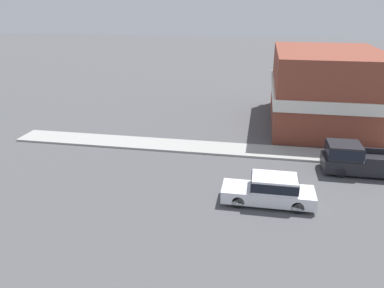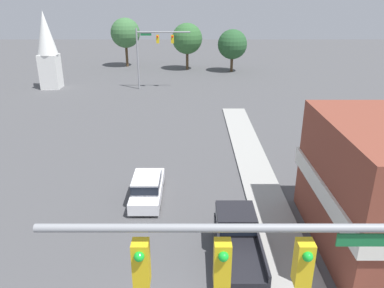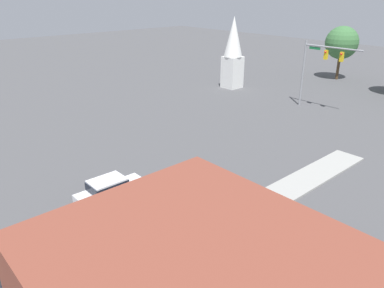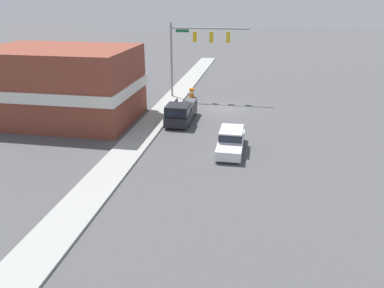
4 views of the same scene
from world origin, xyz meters
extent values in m
plane|color=#4C4C4F|center=(0.00, 0.00, 0.00)|extent=(200.00, 200.00, 0.00)
cube|color=#9E9E99|center=(5.70, 0.00, 0.07)|extent=(2.40, 60.00, 0.14)
cylinder|color=gray|center=(6.01, -3.25, 3.94)|extent=(0.22, 0.22, 7.87)
cylinder|color=gray|center=(1.97, -3.25, 7.37)|extent=(8.07, 0.18, 0.18)
cube|color=gold|center=(3.49, -3.25, 6.51)|extent=(0.36, 0.36, 1.05)
sphere|color=green|center=(3.49, -3.45, 6.82)|extent=(0.22, 0.22, 0.22)
cube|color=gold|center=(1.77, -3.25, 6.51)|extent=(0.36, 0.36, 1.05)
sphere|color=green|center=(1.77, -3.45, 6.82)|extent=(0.22, 0.22, 0.22)
cube|color=gold|center=(0.05, -3.25, 6.51)|extent=(0.36, 0.36, 1.05)
sphere|color=green|center=(0.05, -3.45, 6.82)|extent=(0.22, 0.22, 0.22)
cube|color=#196B38|center=(4.81, -3.25, 7.08)|extent=(1.40, 0.04, 0.30)
cylinder|color=black|center=(-2.39, 12.34, 0.33)|extent=(0.22, 0.66, 0.66)
cylinder|color=black|center=(-0.85, 12.34, 0.33)|extent=(0.22, 0.66, 0.66)
cylinder|color=black|center=(-2.39, 9.31, 0.33)|extent=(0.22, 0.66, 0.66)
cylinder|color=black|center=(-0.85, 9.31, 0.33)|extent=(0.22, 0.66, 0.66)
cube|color=silver|center=(-1.62, 10.82, 0.52)|extent=(1.76, 4.87, 0.67)
cube|color=silver|center=(-1.62, 10.53, 1.22)|extent=(1.62, 2.34, 0.74)
cube|color=black|center=(-1.62, 10.53, 1.22)|extent=(1.64, 2.43, 0.52)
cylinder|color=black|center=(2.41, 6.39, 0.33)|extent=(0.22, 0.66, 0.66)
cylinder|color=black|center=(4.19, 6.39, 0.33)|extent=(0.22, 0.66, 0.66)
cylinder|color=black|center=(2.41, 3.13, 0.33)|extent=(0.22, 0.66, 0.66)
cylinder|color=black|center=(4.19, 3.13, 0.33)|extent=(0.22, 0.66, 0.66)
cube|color=black|center=(3.30, 4.76, 0.61)|extent=(2.00, 5.25, 0.85)
cube|color=black|center=(3.30, 6.19, 1.47)|extent=(1.90, 1.99, 0.87)
cube|color=black|center=(3.30, 6.19, 1.47)|extent=(1.92, 2.07, 0.61)
cube|color=black|center=(2.36, 3.61, 1.21)|extent=(0.12, 2.95, 0.35)
cube|color=black|center=(4.24, 3.61, 1.21)|extent=(0.12, 2.95, 0.35)
cylinder|color=orange|center=(3.90, -3.71, 0.49)|extent=(0.53, 0.53, 0.98)
cylinder|color=white|center=(3.90, -3.71, 0.54)|extent=(0.54, 0.54, 0.18)
cube|color=brown|center=(13.75, 6.10, 3.19)|extent=(12.70, 8.67, 6.38)
cube|color=silver|center=(13.75, 6.10, 3.05)|extent=(13.00, 8.97, 0.90)
camera|label=1|loc=(-19.77, 11.56, 10.15)|focal=35.00mm
camera|label=2|loc=(1.13, -9.66, 11.77)|focal=35.00mm
camera|label=3|loc=(18.67, 0.09, 13.31)|focal=35.00mm
camera|label=4|loc=(-3.35, 36.02, 10.65)|focal=35.00mm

